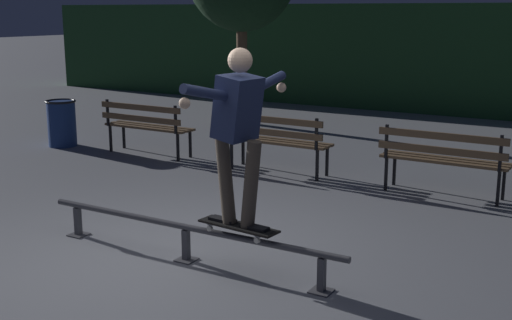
{
  "coord_description": "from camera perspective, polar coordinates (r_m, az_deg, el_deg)",
  "views": [
    {
      "loc": [
        3.55,
        -4.62,
        2.31
      ],
      "look_at": [
        0.29,
        0.89,
        0.85
      ],
      "focal_mm": 46.29,
      "sensor_mm": 36.0,
      "label": 1
    }
  ],
  "objects": [
    {
      "name": "hedge_backdrop",
      "position": [
        15.73,
        17.68,
        8.3
      ],
      "size": [
        24.0,
        1.2,
        2.46
      ],
      "primitive_type": "cube",
      "color": "#234C28",
      "rests_on": "ground"
    },
    {
      "name": "trash_can",
      "position": [
        11.89,
        -16.44,
        3.13
      ],
      "size": [
        0.52,
        0.52,
        0.8
      ],
      "color": "navy",
      "rests_on": "ground"
    },
    {
      "name": "skateboarder",
      "position": [
        5.64,
        -1.57,
        3.26
      ],
      "size": [
        0.63,
        1.4,
        1.56
      ],
      "color": "black",
      "rests_on": "skateboard"
    },
    {
      "name": "skateboard",
      "position": [
        5.87,
        -1.54,
        -5.77
      ],
      "size": [
        0.8,
        0.28,
        0.09
      ],
      "color": "black",
      "rests_on": "grind_rail"
    },
    {
      "name": "park_bench_left_center",
      "position": [
        9.44,
        1.7,
        2.0
      ],
      "size": [
        1.6,
        0.43,
        0.88
      ],
      "color": "black",
      "rests_on": "ground"
    },
    {
      "name": "grind_rail",
      "position": [
        6.24,
        -6.09,
        -6.29
      ],
      "size": [
        3.3,
        0.18,
        0.36
      ],
      "color": "#47474C",
      "rests_on": "ground"
    },
    {
      "name": "park_bench_right_center",
      "position": [
        8.56,
        15.87,
        0.4
      ],
      "size": [
        1.6,
        0.43,
        0.88
      ],
      "color": "black",
      "rests_on": "ground"
    },
    {
      "name": "ground_plane",
      "position": [
        6.27,
        -6.5,
        -8.85
      ],
      "size": [
        90.0,
        90.0,
        0.0
      ],
      "primitive_type": "plane",
      "color": "slate"
    },
    {
      "name": "park_bench_leftmost",
      "position": [
        10.78,
        -9.52,
        3.19
      ],
      "size": [
        1.6,
        0.43,
        0.88
      ],
      "color": "black",
      "rests_on": "ground"
    }
  ]
}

